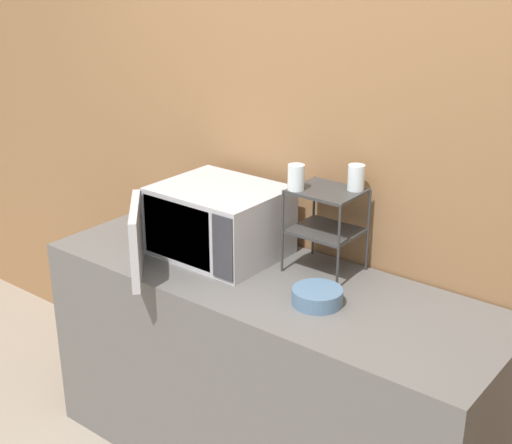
{
  "coord_description": "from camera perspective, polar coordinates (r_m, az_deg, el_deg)",
  "views": [
    {
      "loc": [
        1.5,
        -1.65,
        2.1
      ],
      "look_at": [
        -0.08,
        0.36,
        1.09
      ],
      "focal_mm": 50.0,
      "sensor_mm": 36.0,
      "label": 1
    }
  ],
  "objects": [
    {
      "name": "glass_back_right",
      "position": [
        2.71,
        8.01,
        3.54
      ],
      "size": [
        0.06,
        0.06,
        0.1
      ],
      "color": "silver",
      "rests_on": "dish_rack"
    },
    {
      "name": "wall_back",
      "position": [
        2.9,
        5.39,
        5.35
      ],
      "size": [
        8.0,
        0.06,
        2.6
      ],
      "color": "olive",
      "rests_on": "ground_plane"
    },
    {
      "name": "microwave",
      "position": [
        2.92,
        -3.25,
        0.02
      ],
      "size": [
        0.51,
        0.7,
        0.29
      ],
      "color": "#ADADB2",
      "rests_on": "counter"
    },
    {
      "name": "counter",
      "position": [
        2.98,
        0.87,
        -12.2
      ],
      "size": [
        1.89,
        0.65,
        0.89
      ],
      "color": "#595654",
      "rests_on": "ground_plane"
    },
    {
      "name": "bowl",
      "position": [
        2.57,
        4.92,
        -5.97
      ],
      "size": [
        0.18,
        0.18,
        0.06
      ],
      "color": "slate",
      "rests_on": "counter"
    },
    {
      "name": "glass_front_left",
      "position": [
        2.69,
        3.23,
        3.59
      ],
      "size": [
        0.06,
        0.06,
        0.1
      ],
      "color": "silver",
      "rests_on": "dish_rack"
    },
    {
      "name": "dish_rack",
      "position": [
        2.74,
        5.63,
        0.71
      ],
      "size": [
        0.26,
        0.22,
        0.34
      ],
      "color": "#333333",
      "rests_on": "counter"
    }
  ]
}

